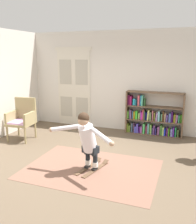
{
  "coord_description": "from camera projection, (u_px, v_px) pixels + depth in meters",
  "views": [
    {
      "loc": [
        1.79,
        -4.42,
        2.2
      ],
      "look_at": [
        0.05,
        0.24,
        1.05
      ],
      "focal_mm": 39.47,
      "sensor_mm": 36.0,
      "label": 1
    }
  ],
  "objects": [
    {
      "name": "double_door",
      "position": [
        74.0,
        87.0,
        7.74
      ],
      "size": [
        1.22,
        0.05,
        2.45
      ],
      "color": "silver",
      "rests_on": "ground"
    },
    {
      "name": "person_skier",
      "position": [
        87.0,
        137.0,
        4.61
      ],
      "size": [
        1.44,
        0.72,
        1.12
      ],
      "color": "white",
      "rests_on": "skis_pair"
    },
    {
      "name": "ground_plane",
      "position": [
        92.0,
        163.0,
        5.14
      ],
      "size": [
        7.2,
        7.2,
        0.0
      ],
      "primitive_type": "plane",
      "color": "brown"
    },
    {
      "name": "rug",
      "position": [
        92.0,
        169.0,
        4.87
      ],
      "size": [
        2.58,
        1.83,
        0.01
      ],
      "primitive_type": "cube",
      "color": "brown",
      "rests_on": "ground"
    },
    {
      "name": "back_wall",
      "position": [
        125.0,
        82.0,
        7.19
      ],
      "size": [
        6.0,
        0.1,
        2.9
      ],
      "primitive_type": "cube",
      "color": "silver",
      "rests_on": "ground"
    },
    {
      "name": "wicker_chair",
      "position": [
        22.0,
        118.0,
        6.52
      ],
      "size": [
        0.66,
        0.66,
        1.1
      ],
      "color": "tan",
      "rests_on": "ground"
    },
    {
      "name": "skis_pair",
      "position": [
        92.0,
        167.0,
        4.89
      ],
      "size": [
        0.46,
        0.85,
        0.07
      ],
      "color": "brown",
      "rests_on": "rug"
    },
    {
      "name": "bookshelf",
      "position": [
        152.0,
        117.0,
        6.91
      ],
      "size": [
        1.58,
        0.3,
        1.22
      ],
      "color": "brown",
      "rests_on": "ground"
    }
  ]
}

